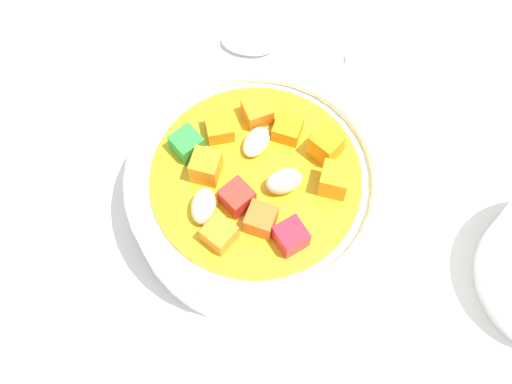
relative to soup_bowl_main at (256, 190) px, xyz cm
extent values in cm
cube|color=silver|center=(-0.01, 0.00, -3.74)|extent=(140.00, 140.00, 2.00)
cylinder|color=white|center=(-0.01, 0.00, -0.65)|extent=(15.19, 15.19, 4.18)
torus|color=white|center=(-0.01, 0.00, 1.73)|extent=(15.28, 15.28, 1.00)
cylinder|color=gold|center=(-0.01, 0.00, 1.63)|extent=(12.26, 12.26, 0.40)
ellipsoid|color=beige|center=(1.43, 0.89, 2.55)|extent=(1.95, 2.47, 1.43)
cube|color=orange|center=(-1.83, -2.16, 2.74)|extent=(2.17, 2.17, 1.81)
ellipsoid|color=beige|center=(-1.65, 1.24, 2.27)|extent=(2.16, 2.55, 0.87)
cube|color=#D85B1D|center=(2.51, -1.51, 2.53)|extent=(2.15, 2.15, 1.38)
cube|color=orange|center=(-3.16, 2.41, 2.48)|extent=(1.90, 1.90, 1.29)
cube|color=orange|center=(-1.21, 3.18, 2.41)|extent=(2.16, 2.16, 1.15)
cube|color=orange|center=(1.85, -3.82, 2.50)|extent=(1.87, 1.87, 1.34)
cube|color=orange|center=(-3.60, -0.29, 2.41)|extent=(2.05, 2.05, 1.16)
cube|color=red|center=(4.28, -0.80, 2.56)|extent=(1.67, 1.67, 1.46)
cube|color=orange|center=(3.10, 3.16, 2.74)|extent=(2.18, 2.18, 1.81)
cube|color=orange|center=(1.11, 4.17, 2.75)|extent=(1.82, 1.82, 1.83)
ellipsoid|color=beige|center=(-0.40, -3.58, 2.54)|extent=(2.53, 2.49, 1.42)
cube|color=green|center=(-3.82, -2.15, 2.51)|extent=(1.66, 1.66, 1.35)
cube|color=red|center=(0.66, -1.80, 2.54)|extent=(1.69, 1.69, 1.42)
cylinder|color=silver|center=(-0.78, 16.44, -2.32)|extent=(9.99, 9.75, 0.84)
ellipsoid|color=silver|center=(-10.46, 7.03, -2.22)|extent=(4.31, 4.28, 1.04)
camera|label=1|loc=(13.58, -9.98, 36.33)|focal=46.98mm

